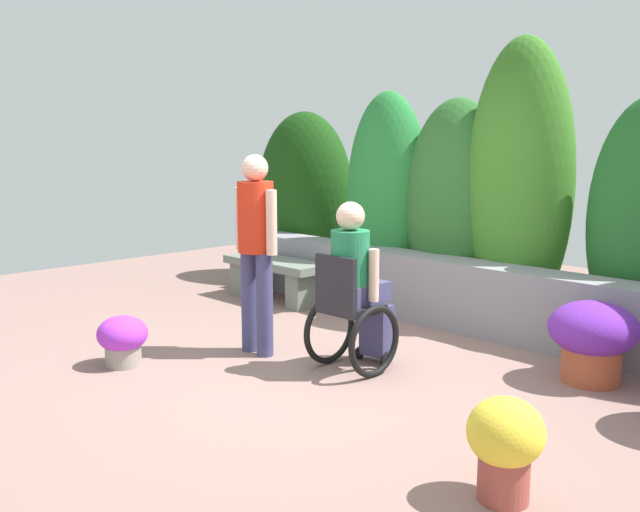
{
  "coord_description": "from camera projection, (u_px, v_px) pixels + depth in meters",
  "views": [
    {
      "loc": [
        3.79,
        -3.73,
        1.8
      ],
      "look_at": [
        -0.28,
        0.27,
        0.85
      ],
      "focal_mm": 39.65,
      "sensor_mm": 36.0,
      "label": 1
    }
  ],
  "objects": [
    {
      "name": "ground_plane",
      "position": [
        321.0,
        371.0,
        5.54
      ],
      "size": [
        11.58,
        11.58,
        0.0
      ],
      "primitive_type": "plane",
      "color": "#886961"
    },
    {
      "name": "stone_retaining_wall",
      "position": [
        458.0,
        294.0,
        6.76
      ],
      "size": [
        5.59,
        0.4,
        0.66
      ],
      "primitive_type": "cube",
      "color": "gray",
      "rests_on": "ground"
    },
    {
      "name": "hedge_backdrop",
      "position": [
        520.0,
        197.0,
        6.83
      ],
      "size": [
        7.17,
        1.13,
        2.88
      ],
      "color": "#153E10",
      "rests_on": "ground"
    },
    {
      "name": "stone_bench",
      "position": [
        276.0,
        274.0,
        7.9
      ],
      "size": [
        1.32,
        0.47,
        0.47
      ],
      "rotation": [
        0.0,
        0.0,
        -0.02
      ],
      "color": "slate",
      "rests_on": "ground"
    },
    {
      "name": "person_in_wheelchair",
      "position": [
        355.0,
        292.0,
        5.5
      ],
      "size": [
        0.53,
        0.66,
        1.33
      ],
      "rotation": [
        0.0,
        0.0,
        0.03
      ],
      "color": "black",
      "rests_on": "ground"
    },
    {
      "name": "person_standing_companion",
      "position": [
        256.0,
        241.0,
        5.85
      ],
      "size": [
        0.49,
        0.3,
        1.68
      ],
      "rotation": [
        0.0,
        0.0,
        -0.23
      ],
      "color": "#3D3D68",
      "rests_on": "ground"
    },
    {
      "name": "flower_pot_terracotta_by_wall",
      "position": [
        505.0,
        443.0,
        3.52
      ],
      "size": [
        0.39,
        0.39,
        0.54
      ],
      "color": "#98423A",
      "rests_on": "ground"
    },
    {
      "name": "flower_pot_red_accent",
      "position": [
        123.0,
        339.0,
        5.64
      ],
      "size": [
        0.4,
        0.4,
        0.41
      ],
      "color": "gray",
      "rests_on": "ground"
    },
    {
      "name": "flower_pot_small_foreground",
      "position": [
        593.0,
        337.0,
        5.24
      ],
      "size": [
        0.65,
        0.65,
        0.62
      ],
      "color": "#A94C2E",
      "rests_on": "ground"
    }
  ]
}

